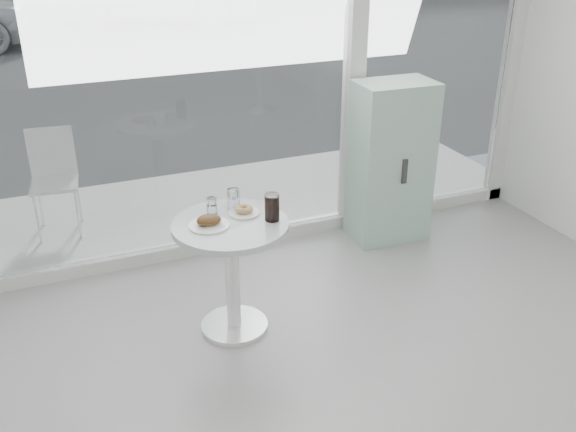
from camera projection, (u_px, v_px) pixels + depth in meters
name	position (u px, v px, depth m)	size (l,w,h in m)	color
storefront	(255.00, 30.00, 4.61)	(5.00, 0.14, 3.00)	white
main_table	(231.00, 254.00, 4.00)	(0.72, 0.72, 0.77)	white
patio_deck	(222.00, 202.00, 5.98)	(5.60, 1.60, 0.05)	silver
street	(80.00, 18.00, 16.16)	(40.00, 24.00, 0.00)	#3E3E3E
mint_cabinet	(391.00, 162.00, 5.16)	(0.62, 0.44, 1.31)	#92BAA8
patio_chair	(54.00, 174.00, 5.25)	(0.41, 0.41, 0.85)	white
plate_fritter	(209.00, 222.00, 3.86)	(0.25, 0.25, 0.07)	white
plate_donut	(244.00, 211.00, 4.01)	(0.20, 0.20, 0.05)	white
water_tumbler_a	(212.00, 207.00, 4.00)	(0.07, 0.07, 0.11)	white
water_tumbler_b	(233.00, 200.00, 4.08)	(0.08, 0.08, 0.13)	white
cola_glass	(272.00, 208.00, 3.91)	(0.09, 0.09, 0.17)	white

